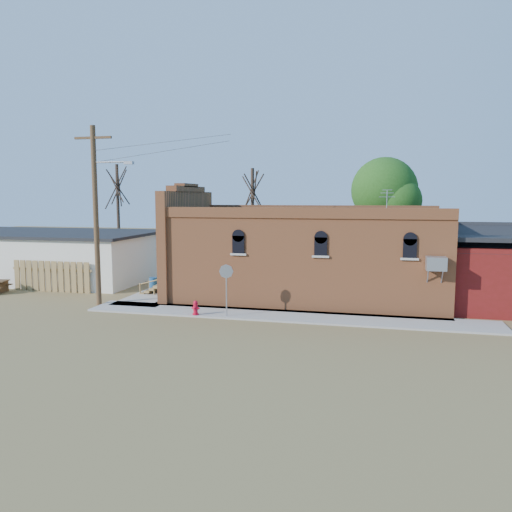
% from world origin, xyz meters
% --- Properties ---
extents(ground, '(120.00, 120.00, 0.00)m').
position_xyz_m(ground, '(0.00, 0.00, 0.00)').
color(ground, brown).
rests_on(ground, ground).
extents(sidewalk_south, '(19.00, 2.20, 0.08)m').
position_xyz_m(sidewalk_south, '(1.50, 0.90, 0.04)').
color(sidewalk_south, '#9E9991').
rests_on(sidewalk_south, ground).
extents(sidewalk_west, '(2.60, 10.00, 0.08)m').
position_xyz_m(sidewalk_west, '(-6.30, 6.00, 0.04)').
color(sidewalk_west, '#9E9991').
rests_on(sidewalk_west, ground).
extents(brick_bar, '(16.40, 7.97, 6.30)m').
position_xyz_m(brick_bar, '(1.64, 5.49, 2.34)').
color(brick_bar, '#C66B3C').
rests_on(brick_bar, ground).
extents(red_shed, '(5.40, 6.40, 4.30)m').
position_xyz_m(red_shed, '(11.50, 5.50, 2.27)').
color(red_shed, '#5D140F').
rests_on(red_shed, ground).
extents(storage_building, '(20.40, 8.40, 3.17)m').
position_xyz_m(storage_building, '(-19.00, 8.00, 1.60)').
color(storage_building, silver).
rests_on(storage_building, ground).
extents(wood_fence, '(5.20, 0.10, 1.80)m').
position_xyz_m(wood_fence, '(-12.80, 3.80, 0.90)').
color(wood_fence, olive).
rests_on(wood_fence, ground).
extents(utility_pole, '(3.12, 0.26, 9.00)m').
position_xyz_m(utility_pole, '(-8.14, 1.20, 4.77)').
color(utility_pole, brown).
rests_on(utility_pole, ground).
extents(tree_bare_near, '(2.80, 2.80, 7.65)m').
position_xyz_m(tree_bare_near, '(-3.00, 13.00, 5.96)').
color(tree_bare_near, '#423125').
rests_on(tree_bare_near, ground).
extents(tree_bare_far, '(2.80, 2.80, 8.16)m').
position_xyz_m(tree_bare_far, '(-14.00, 14.00, 6.36)').
color(tree_bare_far, '#423125').
rests_on(tree_bare_far, ground).
extents(tree_leafy, '(4.40, 4.40, 8.15)m').
position_xyz_m(tree_leafy, '(6.00, 13.50, 5.93)').
color(tree_leafy, '#423125').
rests_on(tree_leafy, ground).
extents(fire_hydrant, '(0.40, 0.39, 0.67)m').
position_xyz_m(fire_hydrant, '(-2.53, -0.00, 0.41)').
color(fire_hydrant, red).
rests_on(fire_hydrant, sidewalk_south).
extents(stop_sign, '(0.64, 0.22, 2.39)m').
position_xyz_m(stop_sign, '(-1.06, 0.12, 1.92)').
color(stop_sign, '#97979C').
rests_on(stop_sign, sidewalk_south).
extents(trash_barrel, '(0.59, 0.59, 0.76)m').
position_xyz_m(trash_barrel, '(-7.01, 5.13, 0.46)').
color(trash_barrel, navy).
rests_on(trash_barrel, sidewalk_west).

